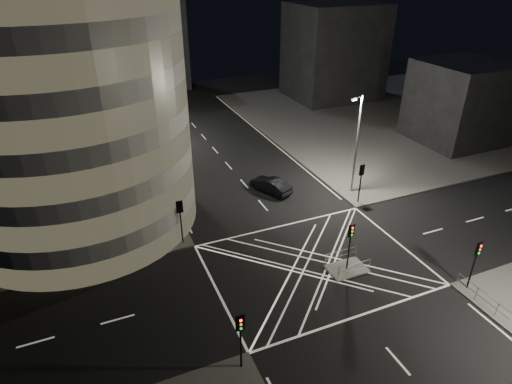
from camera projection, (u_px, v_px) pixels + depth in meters
name	position (u px, v px, depth m)	size (l,w,h in m)	color
ground	(314.00, 265.00, 33.62)	(120.00, 120.00, 0.00)	black
sidewalk_far_right	(392.00, 116.00, 65.36)	(42.00, 42.00, 0.15)	#504E4B
central_island	(347.00, 269.00, 33.06)	(3.00, 2.00, 0.15)	slate
office_block_rear	(6.00, 48.00, 54.75)	(24.00, 16.00, 22.00)	gray
building_right_far	(334.00, 52.00, 71.24)	(14.00, 12.00, 15.00)	black
building_right_near	(460.00, 102.00, 54.38)	(10.00, 10.00, 10.00)	black
building_far_end	(132.00, 38.00, 74.89)	(18.00, 8.00, 18.00)	black
tree_a	(152.00, 189.00, 35.14)	(4.33, 4.33, 6.89)	black
tree_b	(140.00, 162.00, 40.05)	(4.32, 4.32, 6.78)	black
tree_c	(130.00, 138.00, 44.80)	(3.79, 3.79, 6.70)	black
tree_d	(121.00, 115.00, 49.30)	(5.44, 5.44, 8.37)	black
tree_e	(116.00, 111.00, 54.80)	(4.20, 4.20, 6.32)	black
traffic_signal_fl	(180.00, 214.00, 34.72)	(0.55, 0.22, 4.00)	black
traffic_signal_nl	(240.00, 332.00, 23.71)	(0.55, 0.22, 4.00)	black
traffic_signal_fr	(361.00, 177.00, 40.75)	(0.55, 0.22, 4.00)	black
traffic_signal_nr	(476.00, 257.00, 29.74)	(0.55, 0.22, 4.00)	black
traffic_signal_island	(350.00, 238.00, 31.70)	(0.55, 0.22, 4.00)	black
street_lamp_left_near	(156.00, 162.00, 37.46)	(1.25, 0.25, 10.00)	slate
street_lamp_left_far	(126.00, 105.00, 52.02)	(1.25, 0.25, 10.00)	slate
street_lamp_right_far	(356.00, 142.00, 41.49)	(1.25, 0.25, 10.00)	slate
railing_island_south	(354.00, 269.00, 32.03)	(2.80, 0.06, 1.10)	slate
railing_island_north	(341.00, 256.00, 33.49)	(2.80, 0.06, 1.10)	slate
sedan	(271.00, 185.00, 43.86)	(1.61, 4.62, 1.52)	black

